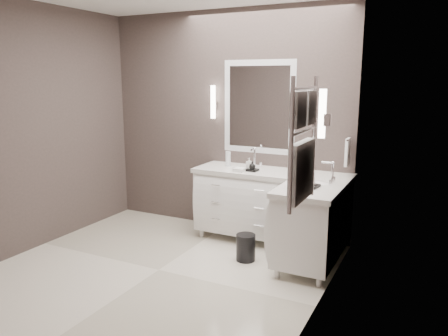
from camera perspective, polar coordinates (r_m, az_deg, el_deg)
The scene contains 20 objects.
floor at distance 4.54m, azimuth -8.52°, elevation -13.08°, with size 3.20×3.00×0.01m, color silver.
wall_back at distance 5.45m, azimuth 0.18°, elevation 6.00°, with size 3.20×0.01×2.70m, color #413734.
wall_front at distance 3.09m, azimuth -25.49°, elevation 0.52°, with size 3.20×0.01×2.70m, color #413734.
wall_left at distance 5.26m, azimuth -23.51°, elevation 4.84°, with size 0.01×3.00×2.70m, color #413734.
wall_right at distance 3.49m, azimuth 12.92°, elevation 2.53°, with size 0.01×3.00×2.70m, color #413734.
vanity_back at distance 5.18m, azimuth 3.27°, elevation -4.07°, with size 1.24×0.59×0.97m.
vanity_right at distance 4.61m, azimuth 11.74°, elevation -6.29°, with size 0.59×1.24×0.97m.
mirror_back at distance 5.24m, azimuth 4.56°, elevation 7.93°, with size 0.90×0.02×1.10m.
mirror_right at distance 4.25m, azimuth 15.42°, elevation 6.70°, with size 0.02×0.90×1.10m.
sconce_back at distance 5.42m, azimuth -1.44°, elevation 8.54°, with size 0.06×0.06×0.40m.
sconce_right at distance 3.70m, azimuth 12.70°, elevation 6.82°, with size 0.06×0.06×0.40m.
towel_bar_corner at distance 4.86m, azimuth 15.85°, elevation 2.09°, with size 0.03×0.22×0.30m.
towel_ladder at distance 3.12m, azimuth 10.21°, elevation 2.36°, with size 0.06×0.58×0.90m.
waste_bin at distance 4.66m, azimuth 2.86°, elevation -10.33°, with size 0.20×0.20×0.28m, color black.
amenity_tray_back at distance 4.98m, azimuth 3.52°, elevation -0.24°, with size 0.16×0.12×0.02m, color black.
amenity_tray_right at distance 4.31m, azimuth 11.38°, elevation -2.34°, with size 0.12×0.16×0.02m, color black.
water_bottle at distance 5.23m, azimuth 0.54°, elevation 1.19°, with size 0.06×0.06×0.18m, color silver.
soap_bottle_a at distance 5.00m, azimuth 3.31°, elevation 0.65°, with size 0.05×0.06×0.12m, color white.
soap_bottle_b at distance 4.93m, azimuth 3.72°, elevation 0.34°, with size 0.07×0.07×0.09m, color black.
soap_bottle_c at distance 4.28m, azimuth 11.44°, elevation -1.05°, with size 0.07×0.07×0.17m, color white.
Camera 1 is at (2.41, -3.36, 1.88)m, focal length 35.00 mm.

